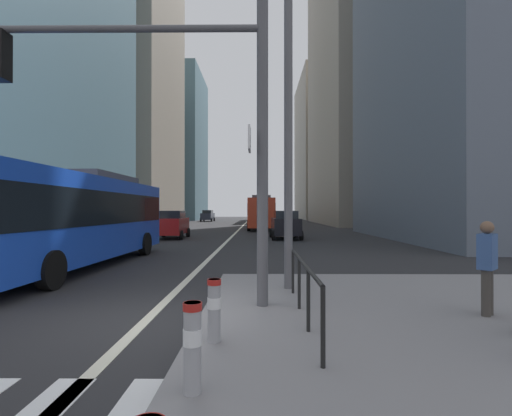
# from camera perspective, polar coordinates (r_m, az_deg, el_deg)

# --- Properties ---
(ground_plane) EXTENTS (160.00, 160.00, 0.00)m
(ground_plane) POSITION_cam_1_polar(r_m,az_deg,el_deg) (26.97, -3.88, -4.54)
(ground_plane) COLOR #28282B
(median_island) EXTENTS (9.00, 10.00, 0.15)m
(median_island) POSITION_cam_1_polar(r_m,az_deg,el_deg) (7.03, 31.23, -16.20)
(median_island) COLOR gray
(median_island) RESTS_ON ground
(lane_centre_line) EXTENTS (0.20, 80.00, 0.01)m
(lane_centre_line) POSITION_cam_1_polar(r_m,az_deg,el_deg) (36.93, -2.69, -3.38)
(lane_centre_line) COLOR beige
(lane_centre_line) RESTS_ON ground
(office_tower_left_mid) EXTENTS (11.27, 19.08, 39.66)m
(office_tower_left_mid) POSITION_cam_1_polar(r_m,az_deg,el_deg) (58.19, -18.50, 17.58)
(office_tower_left_mid) COLOR gray
(office_tower_left_mid) RESTS_ON ground
(office_tower_left_far) EXTENTS (12.88, 17.00, 29.48)m
(office_tower_left_far) POSITION_cam_1_polar(r_m,az_deg,el_deg) (79.03, -12.88, 9.01)
(office_tower_left_far) COLOR slate
(office_tower_left_far) RESTS_ON ground
(office_tower_right_mid) EXTENTS (12.52, 25.68, 43.01)m
(office_tower_right_mid) POSITION_cam_1_polar(r_m,az_deg,el_deg) (59.05, 16.03, 19.02)
(office_tower_right_mid) COLOR gray
(office_tower_right_mid) RESTS_ON ground
(office_tower_right_far) EXTENTS (11.97, 23.05, 30.95)m
(office_tower_right_far) POSITION_cam_1_polar(r_m,az_deg,el_deg) (85.70, 10.66, 8.78)
(office_tower_right_far) COLOR gray
(office_tower_right_far) RESTS_ON ground
(city_bus_blue_oncoming) EXTENTS (2.89, 11.22, 3.40)m
(city_bus_blue_oncoming) POSITION_cam_1_polar(r_m,az_deg,el_deg) (14.39, -25.58, -0.93)
(city_bus_blue_oncoming) COLOR blue
(city_bus_blue_oncoming) RESTS_ON ground
(city_bus_red_receding) EXTENTS (2.71, 10.81, 3.40)m
(city_bus_red_receding) POSITION_cam_1_polar(r_m,az_deg,el_deg) (38.66, 0.80, -0.52)
(city_bus_red_receding) COLOR red
(city_bus_red_receding) RESTS_ON ground
(city_bus_red_distant) EXTENTS (2.71, 11.26, 3.40)m
(city_bus_red_distant) POSITION_cam_1_polar(r_m,az_deg,el_deg) (62.31, 1.40, -0.43)
(city_bus_red_distant) COLOR red
(city_bus_red_distant) RESTS_ON ground
(car_oncoming_mid) EXTENTS (2.14, 4.62, 1.94)m
(car_oncoming_mid) POSITION_cam_1_polar(r_m,az_deg,el_deg) (64.82, -7.38, -1.16)
(car_oncoming_mid) COLOR #232838
(car_oncoming_mid) RESTS_ON ground
(car_receding_near) EXTENTS (2.11, 4.15, 1.94)m
(car_receding_near) POSITION_cam_1_polar(r_m,az_deg,el_deg) (25.87, 4.51, -2.53)
(car_receding_near) COLOR black
(car_receding_near) RESTS_ON ground
(car_receding_far) EXTENTS (2.10, 4.16, 1.94)m
(car_receding_far) POSITION_cam_1_polar(r_m,az_deg,el_deg) (48.17, 1.53, -1.48)
(car_receding_far) COLOR silver
(car_receding_far) RESTS_ON ground
(car_oncoming_far) EXTENTS (2.14, 4.28, 1.94)m
(car_oncoming_far) POSITION_cam_1_polar(r_m,az_deg,el_deg) (27.00, -12.71, -2.43)
(car_oncoming_far) COLOR maroon
(car_oncoming_far) RESTS_ON ground
(traffic_signal_gantry) EXTENTS (5.46, 0.65, 6.00)m
(traffic_signal_gantry) POSITION_cam_1_polar(r_m,az_deg,el_deg) (7.73, -12.86, 15.23)
(traffic_signal_gantry) COLOR #515156
(traffic_signal_gantry) RESTS_ON median_island
(street_lamp_post) EXTENTS (5.50, 0.32, 8.00)m
(street_lamp_post) POSITION_cam_1_polar(r_m,az_deg,el_deg) (9.46, 4.95, 19.97)
(street_lamp_post) COLOR #56565B
(street_lamp_post) RESTS_ON median_island
(bollard_left) EXTENTS (0.20, 0.20, 0.92)m
(bollard_left) POSITION_cam_1_polar(r_m,az_deg,el_deg) (4.08, -9.67, -19.60)
(bollard_left) COLOR #99999E
(bollard_left) RESTS_ON median_island
(bollard_right) EXTENTS (0.20, 0.20, 0.88)m
(bollard_right) POSITION_cam_1_polar(r_m,az_deg,el_deg) (5.48, -6.40, -14.75)
(bollard_right) COLOR #99999E
(bollard_right) RESTS_ON median_island
(pedestrian_railing) EXTENTS (0.06, 3.99, 0.98)m
(pedestrian_railing) POSITION_cam_1_polar(r_m,az_deg,el_deg) (6.52, 7.22, -10.37)
(pedestrian_railing) COLOR black
(pedestrian_railing) RESTS_ON median_island
(pedestrian_walking) EXTENTS (0.44, 0.44, 1.66)m
(pedestrian_walking) POSITION_cam_1_polar(r_m,az_deg,el_deg) (7.80, 31.78, -7.16)
(pedestrian_walking) COLOR #423D38
(pedestrian_walking) RESTS_ON median_island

